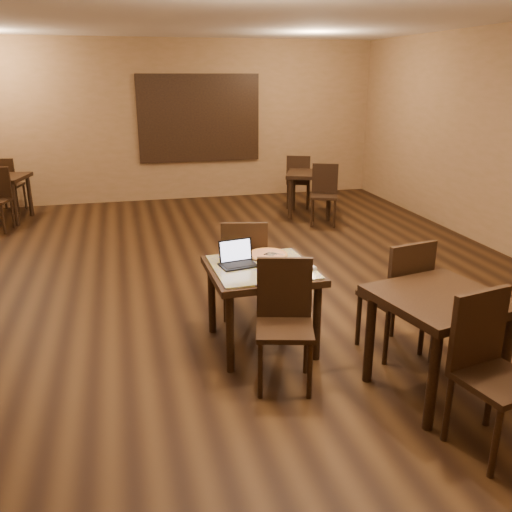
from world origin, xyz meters
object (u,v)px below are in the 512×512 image
object	(u,v)px
other_table_b	(1,184)
other_table_b_chair_far	(6,182)
chair_main_far	(244,264)
other_table_a_chair_far	(298,178)
tiled_table	(262,277)
other_table_c_chair_near	(489,363)
laptop	(237,258)
pizza_pan	(268,256)
chair_main_near	(284,315)
other_table_c	(439,312)
other_table_c_chair_far	(400,292)
other_table_a_chair_near	(324,191)
other_table_a	(311,180)

from	to	relation	value
other_table_b	other_table_b_chair_far	world-z (taller)	other_table_b_chair_far
chair_main_far	other_table_a_chair_far	xyz separation A→B (m)	(2.03, 4.42, -0.03)
tiled_table	other_table_c_chair_near	size ratio (longest dim) A/B	0.90
laptop	pizza_pan	world-z (taller)	laptop
chair_main_near	other_table_c_chair_near	world-z (taller)	other_table_c_chair_near
other_table_b_chair_far	other_table_c	size ratio (longest dim) A/B	0.95
other_table_b_chair_far	other_table_c	bearing A→B (deg)	133.71
chair_main_near	other_table_a_chair_far	xyz separation A→B (m)	(1.99, 5.65, -0.02)
chair_main_near	laptop	xyz separation A→B (m)	(-0.22, 0.71, 0.25)
other_table_c_chair_far	other_table_b	bearing A→B (deg)	-65.87
laptop	other_table_c	xyz separation A→B (m)	(1.28, -1.17, -0.14)
other_table_c_chair_near	tiled_table	bearing A→B (deg)	110.62
pizza_pan	other_table_c_chair_near	distance (m)	2.16
tiled_table	other_table_a_chair_near	size ratio (longest dim) A/B	0.97
other_table_a	other_table_a_chair_near	distance (m)	0.58
other_table_b_chair_far	pizza_pan	bearing A→B (deg)	132.37
other_table_a	other_table_c	bearing A→B (deg)	-77.34
chair_main_far	other_table_a	size ratio (longest dim) A/B	0.98
laptop	other_table_a_chair_far	distance (m)	5.41
other_table_b	other_table_c	size ratio (longest dim) A/B	0.94
other_table_c	other_table_c_chair_near	world-z (taller)	other_table_c_chair_near
other_table_a_chair_far	other_table_c_chair_near	xyz separation A→B (m)	(-0.95, -6.72, 0.05)
chair_main_far	other_table_a_chair_near	world-z (taller)	chair_main_far
laptop	other_table_c	bearing A→B (deg)	-52.52
laptop	other_table_a	world-z (taller)	laptop
other_table_a	other_table_a_chair_near	world-z (taller)	other_table_a_chair_near
other_table_c_chair_near	laptop	bearing A→B (deg)	113.66
other_table_a_chair_near	other_table_c_chair_far	xyz separation A→B (m)	(-0.98, -4.34, 0.05)
other_table_b	other_table_c_chair_near	distance (m)	8.19
tiled_table	other_table_c_chair_near	bearing A→B (deg)	-59.39
other_table_a_chair_far	other_table_a	bearing A→B (deg)	115.81
other_table_a_chair_near	chair_main_far	bearing A→B (deg)	-100.13
tiled_table	pizza_pan	world-z (taller)	pizza_pan
other_table_a_chair_near	laptop	bearing A→B (deg)	-98.52
other_table_c_chair_far	tiled_table	bearing A→B (deg)	-34.18
other_table_a_chair_near	pizza_pan	bearing A→B (deg)	-95.73
other_table_a	other_table_c_chair_near	xyz separation A→B (m)	(-0.98, -6.15, -0.03)
other_table_a_chair_near	other_table_a_chair_far	distance (m)	1.15
pizza_pan	other_table_a_chair_near	bearing A→B (deg)	61.73
other_table_a_chair_far	other_table_c	bearing A→B (deg)	103.87
chair_main_far	other_table_b	bearing A→B (deg)	-45.52
other_table_a	other_table_b	distance (m)	5.21
chair_main_far	other_table_c_chair_far	world-z (taller)	other_table_c_chair_far
tiled_table	other_table_a	xyz separation A→B (m)	(2.05, 4.46, -0.03)
chair_main_far	other_table_b_chair_far	world-z (taller)	chair_main_far
other_table_a_chair_near	other_table_c	size ratio (longest dim) A/B	0.95
other_table_a_chair_near	other_table_b_chair_far	xyz separation A→B (m)	(-5.18, 2.06, 0.00)
other_table_a_chair_far	other_table_c_chair_far	distance (m)	5.57
other_table_a_chair_far	other_table_c_chair_far	size ratio (longest dim) A/B	0.92
pizza_pan	other_table_a_chair_near	world-z (taller)	other_table_a_chair_near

